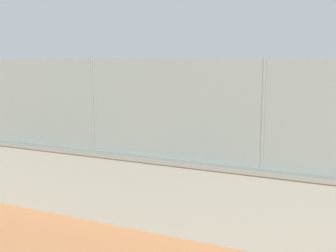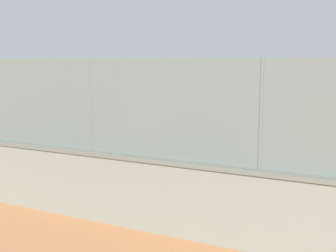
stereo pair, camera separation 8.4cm
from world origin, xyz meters
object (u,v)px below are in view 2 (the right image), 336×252
at_px(player_near_wall_returning, 86,141).
at_px(player_at_service_line, 249,115).
at_px(player_crossing_court, 184,119).
at_px(sports_ball, 12,179).

distance_m(player_near_wall_returning, player_at_service_line, 8.03).
distance_m(player_crossing_court, sports_ball, 6.78).
bearing_deg(player_crossing_court, player_near_wall_returning, 83.90).
bearing_deg(player_at_service_line, player_near_wall_returning, 74.80).
relative_size(player_near_wall_returning, sports_ball, 23.51).
bearing_deg(sports_ball, player_near_wall_returning, -131.95).
xyz_separation_m(player_at_service_line, sports_ball, (3.42, 9.21, -0.89)).
relative_size(player_near_wall_returning, player_crossing_court, 0.95).
bearing_deg(player_near_wall_returning, sports_ball, 48.05).
height_order(player_at_service_line, sports_ball, player_at_service_line).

